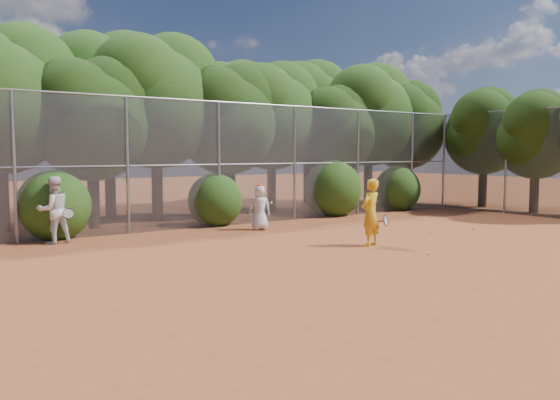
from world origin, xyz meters
TOP-DOWN VIEW (x-y plane):
  - ground at (0.00, 0.00)m, footprint 80.00×80.00m
  - fence_back at (-0.12, 6.00)m, footprint 20.05×0.09m
  - fence_side at (10.00, 3.00)m, footprint 0.09×6.09m
  - tree_1 at (-6.94, 8.54)m, footprint 4.64×4.03m
  - tree_2 at (-4.45, 7.83)m, footprint 3.99×3.47m
  - tree_3 at (-1.94, 8.84)m, footprint 4.89×4.26m
  - tree_4 at (0.55, 8.24)m, footprint 4.19×3.64m
  - tree_5 at (3.06, 9.04)m, footprint 4.51×3.92m
  - tree_6 at (5.55, 8.03)m, footprint 3.86×3.36m
  - tree_7 at (8.06, 8.64)m, footprint 4.77×4.14m
  - tree_8 at (10.05, 8.34)m, footprint 4.25×3.70m
  - tree_10 at (-2.93, 11.05)m, footprint 5.15×4.48m
  - tree_11 at (2.06, 10.64)m, footprint 4.64×4.03m
  - tree_12 at (6.56, 11.24)m, footprint 5.02×4.37m
  - tree_13 at (11.45, 5.03)m, footprint 3.86×3.36m
  - tree_14 at (11.25, 2.53)m, footprint 3.61×3.14m
  - bush_0 at (-6.00, 6.30)m, footprint 2.00×2.00m
  - bush_1 at (-1.00, 6.30)m, footprint 1.80×1.80m
  - bush_2 at (4.00, 6.30)m, footprint 2.20×2.20m
  - bush_3 at (7.50, 6.30)m, footprint 1.90×1.90m
  - player_yellow at (0.40, 0.45)m, footprint 0.86×0.58m
  - player_teen at (-0.39, 4.50)m, footprint 0.79×0.64m
  - player_white at (-6.19, 5.40)m, footprint 0.96×0.81m
  - ball_0 at (3.42, 1.04)m, footprint 0.07×0.07m
  - ball_1 at (2.92, 2.18)m, footprint 0.07×0.07m
  - ball_2 at (0.64, -1.23)m, footprint 0.07×0.07m
  - ball_3 at (5.02, 0.79)m, footprint 0.07×0.07m
  - ball_4 at (0.22, 0.03)m, footprint 0.07×0.07m
  - ball_5 at (3.53, 2.68)m, footprint 0.07×0.07m

SIDE VIEW (x-z plane):
  - ground at x=0.00m, z-range 0.00..0.00m
  - ball_0 at x=3.42m, z-range 0.00..0.07m
  - ball_1 at x=2.92m, z-range 0.00..0.07m
  - ball_2 at x=0.64m, z-range 0.00..0.07m
  - ball_3 at x=5.02m, z-range 0.00..0.07m
  - ball_4 at x=0.22m, z-range 0.00..0.07m
  - ball_5 at x=3.53m, z-range 0.00..0.07m
  - player_teen at x=-0.39m, z-range 0.00..1.41m
  - player_yellow at x=0.40m, z-range 0.00..1.72m
  - player_white at x=-6.19m, z-range 0.00..1.77m
  - bush_1 at x=-1.00m, z-range 0.00..1.80m
  - bush_3 at x=7.50m, z-range 0.00..1.90m
  - bush_0 at x=-6.00m, z-range 0.00..2.00m
  - bush_2 at x=4.00m, z-range 0.00..2.20m
  - fence_side at x=10.00m, z-range 0.04..4.06m
  - fence_back at x=-0.12m, z-range 0.04..4.06m
  - tree_14 at x=11.25m, z-range 0.77..5.71m
  - tree_6 at x=5.55m, z-range 0.82..6.11m
  - tree_13 at x=11.45m, z-range 0.82..6.11m
  - tree_2 at x=-4.45m, z-range 0.85..6.32m
  - tree_4 at x=0.55m, z-range 0.89..6.62m
  - tree_8 at x=10.05m, z-range 0.91..6.73m
  - tree_5 at x=3.06m, z-range 0.96..7.13m
  - tree_1 at x=-6.94m, z-range 0.99..7.34m
  - tree_11 at x=2.06m, z-range 0.99..7.34m
  - tree_7 at x=8.06m, z-range 1.02..7.54m
  - tree_3 at x=-1.94m, z-range 1.04..7.75m
  - tree_12 at x=6.56m, z-range 1.07..7.95m
  - tree_10 at x=-2.93m, z-range 1.10..8.16m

